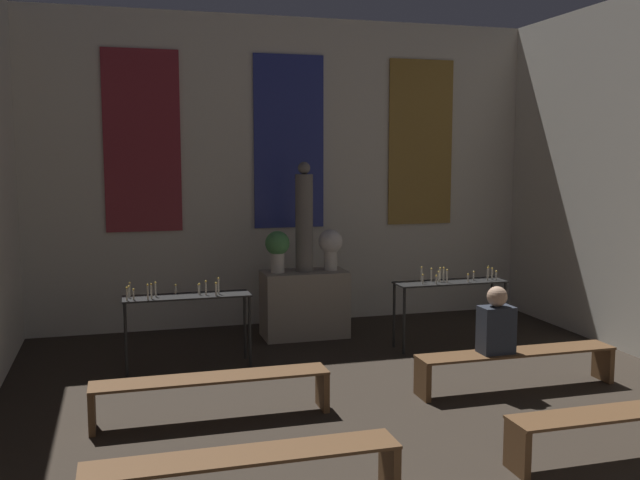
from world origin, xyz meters
The scene contains 12 objects.
wall_back centered at (0.00, 9.46, 2.29)m, with size 7.77×0.16×4.53m.
altar centered at (0.00, 8.49, 0.46)m, with size 1.17×0.61×0.92m.
statue centered at (0.00, 8.49, 1.64)m, with size 0.24×0.24×1.51m.
flower_vase_left centered at (-0.38, 8.49, 1.27)m, with size 0.34×0.34×0.57m.
flower_vase_right centered at (0.38, 8.49, 1.27)m, with size 0.34×0.34×0.57m.
candle_rack_left centered at (-1.72, 7.44, 0.76)m, with size 1.49×0.40×1.08m.
candle_rack_right centered at (1.71, 7.44, 0.76)m, with size 1.49×0.40×1.08m.
pew_second_left centered at (-1.65, 3.84, 0.32)m, with size 2.27×0.36×0.42m.
pew_second_right centered at (1.65, 3.84, 0.32)m, with size 2.27×0.36×0.42m.
pew_back_left centered at (-1.65, 5.68, 0.32)m, with size 2.27×0.36×0.42m.
pew_back_right centered at (1.65, 5.68, 0.32)m, with size 2.27×0.36×0.42m.
person_seated centered at (1.39, 5.68, 0.74)m, with size 0.36×0.24×0.72m.
Camera 1 is at (-2.45, -0.96, 2.54)m, focal length 40.00 mm.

